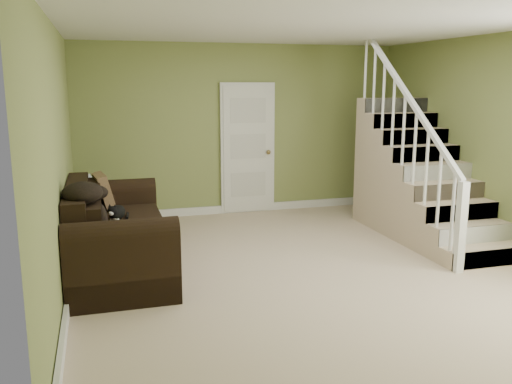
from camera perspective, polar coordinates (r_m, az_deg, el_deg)
floor at (r=6.13m, az=5.00°, el=-7.86°), size 5.00×5.50×0.01m
ceiling at (r=5.81m, az=5.47°, el=17.12°), size 5.00×5.50×0.01m
wall_back at (r=8.43m, az=-1.62°, el=6.56°), size 5.00×0.04×2.60m
wall_front at (r=3.45m, az=22.05°, el=-1.50°), size 5.00×0.04×2.60m
wall_left at (r=5.44m, az=-20.14°, el=3.13°), size 0.04×5.50×2.60m
wall_right at (r=7.12m, az=24.37°, el=4.63°), size 0.04×5.50×2.60m
baseboard_back at (r=8.60m, az=-1.52°, el=-1.71°), size 5.00×0.04×0.12m
baseboard_left at (r=5.74m, az=-18.98°, el=-9.18°), size 0.04×5.50×0.12m
baseboard_right at (r=7.34m, az=23.39°, el=-5.01°), size 0.04×5.50×0.12m
door at (r=8.45m, az=-0.87°, el=4.57°), size 0.86×0.12×2.02m
staircase at (r=7.69m, az=16.45°, el=0.65°), size 1.00×2.51×2.82m
sofa at (r=6.15m, az=-14.77°, el=-4.59°), size 1.03×2.40×0.95m
side_table at (r=7.27m, az=-16.94°, el=-2.53°), size 0.62×0.62×0.87m
cat at (r=6.24m, az=-14.39°, el=-2.11°), size 0.26×0.45×0.22m
banana at (r=5.56m, az=-11.46°, el=-4.19°), size 0.11×0.23×0.06m
throw_pillow at (r=6.78m, az=-15.66°, el=-0.04°), size 0.29×0.49×0.47m
throw_blanket at (r=5.47m, az=-17.81°, el=-0.08°), size 0.42×0.53×0.21m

